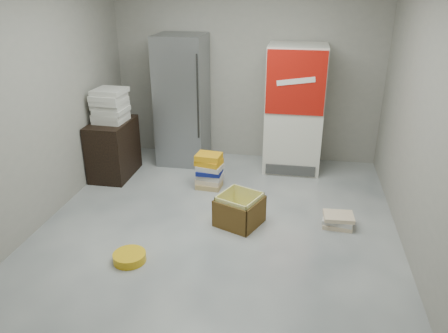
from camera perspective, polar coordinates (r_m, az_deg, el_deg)
ground at (r=4.84m, az=-1.31°, el=-9.27°), size 5.00×5.00×0.00m
room_shell at (r=4.16m, az=-1.53°, el=12.12°), size 4.04×5.04×2.82m
steel_fridge at (r=6.58m, az=-5.44°, el=8.58°), size 0.70×0.72×1.90m
coke_cooler at (r=6.35m, az=9.19°, el=7.44°), size 0.80×0.73×1.80m
wood_shelf at (r=6.37m, az=-14.23°, el=2.26°), size 0.50×0.80×0.80m
supply_box_stack at (r=6.17m, az=-14.67°, el=7.71°), size 0.44×0.45×0.45m
phonebook_stack_main at (r=5.85m, az=-1.92°, el=-0.57°), size 0.38×0.32×0.48m
phonebook_stack_side at (r=5.18m, az=14.66°, el=-6.78°), size 0.36×0.30×0.15m
cardboard_box at (r=5.03m, az=2.02°, el=-5.93°), size 0.60×0.60×0.37m
bucket_lid at (r=4.55m, az=-12.23°, el=-11.50°), size 0.43×0.43×0.09m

